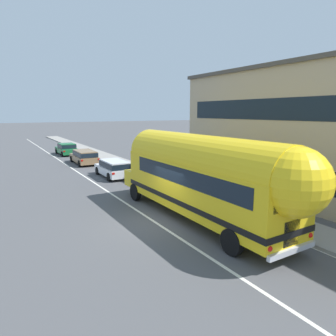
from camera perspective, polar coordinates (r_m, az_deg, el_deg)
name	(u,v)px	position (r m, az deg, el deg)	size (l,w,h in m)	color
ground_plane	(156,223)	(14.53, -2.27, -10.27)	(300.00, 300.00, 0.00)	#4C4C4F
lane_markings	(107,174)	(25.86, -11.49, -1.19)	(4.04, 80.00, 0.01)	silver
sidewalk_slab	(152,174)	(25.29, -3.07, -1.09)	(2.25, 90.00, 0.15)	gray
painted_bus	(205,175)	(14.01, 6.96, -1.31)	(2.68, 12.72, 4.12)	yellow
car_lead	(114,167)	(24.55, -10.14, 0.11)	(1.91, 4.35, 1.37)	white
car_second	(84,156)	(31.54, -15.44, 2.18)	(2.03, 4.86, 1.37)	olive
car_third	(67,149)	(39.11, -18.49, 3.49)	(2.06, 4.64, 1.37)	#196633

